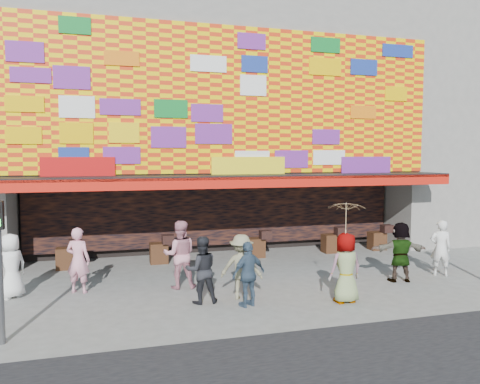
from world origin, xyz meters
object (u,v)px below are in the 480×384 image
(ped_d, at_px, (241,267))
(ped_f, at_px, (400,252))
(ped_a, at_px, (11,266))
(ped_i, at_px, (180,254))
(parasol, at_px, (347,219))
(ped_h, at_px, (441,248))
(ped_c, at_px, (201,270))
(ped_g, at_px, (346,268))
(ped_b, at_px, (78,260))
(ped_e, at_px, (249,274))

(ped_d, bearing_deg, ped_f, -150.44)
(ped_a, xyz_separation_m, ped_i, (4.35, -0.27, 0.10))
(ped_a, bearing_deg, ped_d, 121.17)
(ped_a, relative_size, parasol, 0.93)
(ped_h, bearing_deg, ped_a, 19.64)
(ped_a, bearing_deg, ped_c, 117.37)
(ped_i, bearing_deg, ped_c, 108.98)
(ped_a, height_order, ped_g, ped_g)
(ped_f, xyz_separation_m, parasol, (-2.51, -1.34, 1.25))
(ped_a, bearing_deg, ped_i, 134.28)
(ped_b, bearing_deg, ped_c, 173.01)
(ped_b, distance_m, ped_i, 2.71)
(ped_d, xyz_separation_m, ped_g, (2.45, -0.99, 0.05))
(ped_b, bearing_deg, ped_i, -162.83)
(ped_g, bearing_deg, parasol, 180.00)
(ped_b, xyz_separation_m, parasol, (6.52, -2.72, 1.24))
(ped_c, height_order, ped_g, ped_g)
(ped_a, distance_m, ped_c, 4.98)
(ped_a, relative_size, ped_b, 0.95)
(ped_d, bearing_deg, ped_b, 2.41)
(ped_c, relative_size, ped_f, 0.96)
(ped_g, relative_size, ped_h, 1.03)
(ped_i, bearing_deg, ped_f, 176.93)
(parasol, bearing_deg, ped_f, 28.15)
(ped_a, relative_size, ped_c, 1.00)
(ped_f, height_order, parasol, parasol)
(ped_b, xyz_separation_m, ped_c, (3.02, -1.76, -0.05))
(ped_g, relative_size, ped_i, 0.93)
(ped_e, distance_m, ped_i, 2.48)
(ped_c, bearing_deg, ped_a, -20.65)
(ped_a, distance_m, ped_i, 4.36)
(ped_c, bearing_deg, ped_b, -30.36)
(ped_a, relative_size, ped_h, 0.98)
(ped_g, bearing_deg, ped_e, -11.92)
(ped_d, height_order, ped_e, ped_d)
(ped_d, xyz_separation_m, ped_e, (0.01, -0.61, -0.04))
(ped_d, relative_size, ped_h, 0.97)
(ped_b, height_order, parasol, parasol)
(ped_c, bearing_deg, ped_f, -176.45)
(ped_b, xyz_separation_m, ped_i, (2.70, -0.29, 0.06))
(ped_e, bearing_deg, ped_i, -76.46)
(ped_b, distance_m, ped_c, 3.50)
(ped_b, height_order, ped_c, ped_b)
(ped_g, relative_size, parasol, 0.98)
(ped_a, bearing_deg, parasol, 119.57)
(ped_c, relative_size, ped_h, 0.98)
(ped_e, distance_m, ped_h, 6.65)
(ped_e, bearing_deg, ped_a, -42.52)
(ped_a, height_order, ped_b, ped_b)
(ped_i, xyz_separation_m, parasol, (3.82, -2.43, 1.18))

